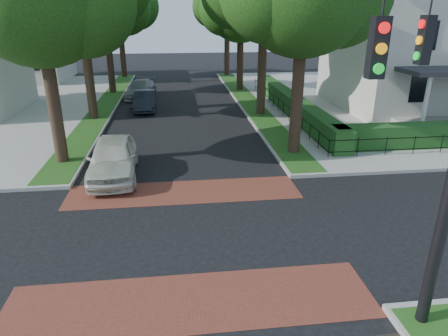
{
  "coord_description": "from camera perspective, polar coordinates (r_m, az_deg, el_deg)",
  "views": [
    {
      "loc": [
        -0.15,
        -11.11,
        6.61
      ],
      "look_at": [
        1.38,
        1.55,
        1.6
      ],
      "focal_mm": 32.0,
      "sensor_mm": 36.0,
      "label": 1
    }
  ],
  "objects": [
    {
      "name": "crosswalk_far",
      "position": [
        15.77,
        -5.71,
        -3.43
      ],
      "size": [
        9.0,
        2.2,
        0.01
      ],
      "primitive_type": "cube",
      "color": "brown",
      "rests_on": "ground"
    },
    {
      "name": "fence_main_road",
      "position": [
        27.71,
        8.11,
        8.72
      ],
      "size": [
        0.06,
        18.0,
        0.9
      ],
      "primitive_type": null,
      "color": "black",
      "rests_on": "sidewalk_ne"
    },
    {
      "name": "tree_left_back",
      "position": [
        44.67,
        -14.71,
        21.85
      ],
      "size": [
        7.75,
        6.66,
        10.44
      ],
      "color": "black",
      "rests_on": "sidewalk_nw"
    },
    {
      "name": "hedge_main_road",
      "position": [
        27.89,
        9.74,
        9.02
      ],
      "size": [
        1.0,
        18.0,
        1.2
      ],
      "primitive_type": "cube",
      "color": "#1D4819",
      "rests_on": "sidewalk_ne"
    },
    {
      "name": "crosswalk_near",
      "position": [
        10.31,
        -4.68,
        -18.48
      ],
      "size": [
        9.0,
        2.2,
        0.01
      ],
      "primitive_type": "cube",
      "color": "brown",
      "rests_on": "ground"
    },
    {
      "name": "grass_strip_nw",
      "position": [
        31.34,
        -16.58,
        8.7
      ],
      "size": [
        1.6,
        29.8,
        0.02
      ],
      "primitive_type": "cube",
      "color": "#164814",
      "rests_on": "sidewalk_nw"
    },
    {
      "name": "grass_strip_ne",
      "position": [
        31.39,
        3.49,
        9.56
      ],
      "size": [
        1.6,
        29.8,
        0.02
      ],
      "primitive_type": "cube",
      "color": "#164814",
      "rests_on": "sidewalk_ne"
    },
    {
      "name": "parked_car_rear",
      "position": [
        33.97,
        -11.81,
        10.98
      ],
      "size": [
        2.56,
        5.0,
        1.39
      ],
      "primitive_type": "imported",
      "rotation": [
        0.0,
        0.0,
        -0.13
      ],
      "color": "gray",
      "rests_on": "ground"
    },
    {
      "name": "ground",
      "position": [
        12.93,
        -5.32,
        -9.39
      ],
      "size": [
        120.0,
        120.0,
        0.0
      ],
      "primitive_type": "plane",
      "color": "black",
      "rests_on": "ground"
    },
    {
      "name": "tree_left_far",
      "position": [
        35.72,
        -16.53,
        21.47
      ],
      "size": [
        7.0,
        6.02,
        9.86
      ],
      "color": "black",
      "rests_on": "sidewalk_nw"
    },
    {
      "name": "house_left_far",
      "position": [
        45.78,
        -27.81,
        17.18
      ],
      "size": [
        10.0,
        9.0,
        10.14
      ],
      "color": "silver",
      "rests_on": "sidewalk_nw"
    },
    {
      "name": "sidewalk_ne",
      "position": [
        36.55,
        26.12,
        9.0
      ],
      "size": [
        30.0,
        30.0,
        0.15
      ],
      "primitive_type": "cube",
      "color": "gray",
      "rests_on": "ground"
    },
    {
      "name": "tree_right_back",
      "position": [
        44.72,
        0.54,
        22.3
      ],
      "size": [
        7.5,
        6.45,
        10.2
      ],
      "color": "black",
      "rests_on": "sidewalk_ne"
    },
    {
      "name": "house_victorian",
      "position": [
        32.29,
        27.74,
        18.12
      ],
      "size": [
        13.0,
        13.05,
        12.48
      ],
      "color": "silver",
      "rests_on": "sidewalk_ne"
    },
    {
      "name": "parked_car_middle",
      "position": [
        29.44,
        -11.23,
        9.42
      ],
      "size": [
        1.48,
        4.1,
        1.35
      ],
      "primitive_type": "imported",
      "rotation": [
        0.0,
        0.0,
        0.01
      ],
      "color": "#1F252F",
      "rests_on": "ground"
    },
    {
      "name": "tree_right_far",
      "position": [
        35.8,
        2.53,
        21.91
      ],
      "size": [
        7.25,
        6.23,
        9.74
      ],
      "color": "black",
      "rests_on": "sidewalk_ne"
    },
    {
      "name": "parked_car_front",
      "position": [
        17.55,
        -15.6,
        1.4
      ],
      "size": [
        2.24,
        4.97,
        1.66
      ],
      "primitive_type": "imported",
      "rotation": [
        0.0,
        0.0,
        0.06
      ],
      "color": "silver",
      "rests_on": "ground"
    },
    {
      "name": "traffic_signal",
      "position": [
        8.6,
        29.4,
        5.88
      ],
      "size": [
        2.17,
        2.0,
        8.0
      ],
      "color": "black",
      "rests_on": "sidewalk_se"
    }
  ]
}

